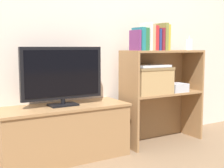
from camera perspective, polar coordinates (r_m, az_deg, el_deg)
name	(u,v)px	position (r m, az deg, el deg)	size (l,w,h in m)	color
ground_plane	(121,156)	(2.64, 1.75, -13.09)	(16.00, 16.00, 0.00)	brown
wall_back	(97,13)	(2.85, -2.82, 12.89)	(10.00, 0.05, 2.40)	beige
tv_stand	(64,132)	(2.54, -8.85, -8.75)	(1.04, 0.40, 0.44)	olive
tv	(63,75)	(2.46, -9.03, 1.72)	(0.66, 0.14, 0.46)	black
bookshelf_lower_tier	(158,110)	(3.03, 8.39, -4.67)	(0.78, 0.30, 0.48)	olive
bookshelf_upper_tier	(159,65)	(2.98, 8.57, 3.45)	(0.78, 0.30, 0.39)	olive
book_plum	(135,40)	(2.68, 4.25, 7.97)	(0.02, 0.15, 0.17)	#6B2D66
book_teal	(139,39)	(2.70, 4.88, 8.20)	(0.04, 0.16, 0.20)	#1E7075
book_forest	(143,39)	(2.73, 5.62, 8.14)	(0.04, 0.15, 0.19)	#286638
book_ivory	(146,37)	(2.75, 6.27, 8.63)	(0.03, 0.16, 0.24)	silver
book_tan	(149,37)	(2.77, 6.85, 8.45)	(0.04, 0.13, 0.23)	tan
book_crimson	(153,38)	(2.79, 7.51, 8.32)	(0.04, 0.13, 0.22)	#B22328
book_navy	(156,40)	(2.82, 8.10, 8.01)	(0.02, 0.13, 0.19)	navy
book_maroon	(159,39)	(2.84, 8.56, 8.09)	(0.03, 0.15, 0.20)	maroon
book_olive	(162,37)	(2.86, 9.08, 8.52)	(0.03, 0.15, 0.24)	olive
book_mustard	(165,38)	(2.88, 9.62, 8.37)	(0.03, 0.13, 0.23)	gold
baby_monitor	(189,44)	(3.15, 13.92, 7.05)	(0.05, 0.03, 0.14)	white
storage_basket_left	(149,79)	(2.83, 6.82, 0.88)	(0.37, 0.27, 0.24)	tan
laptop	(149,66)	(2.82, 6.86, 3.31)	(0.32, 0.24, 0.02)	white
magazine_stack	(174,87)	(3.02, 11.22, -0.57)	(0.17, 0.24, 0.08)	#B2B2B7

